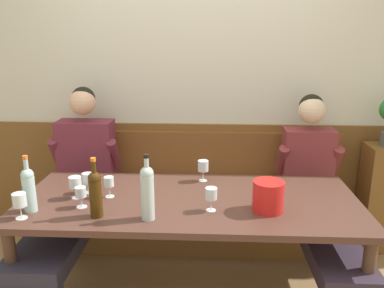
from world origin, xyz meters
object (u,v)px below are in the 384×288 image
wine_glass_center_front (109,183)px  wall_bench (194,213)px  person_left_seat (73,190)px  wine_glass_right_end (81,193)px  wine_glass_left_end (20,201)px  wine_bottle_clear_water (29,188)px  wine_bottle_amber_mid (95,192)px  wine_glass_near_bucket (87,179)px  ice_bucket (268,196)px  dining_table (189,210)px  wine_glass_by_bottle (211,194)px  wine_glass_mid_right (203,167)px  person_right_seat (318,196)px  wine_glass_center_rear (75,183)px  wine_bottle_green_tall (147,191)px

wine_glass_center_front → wall_bench: bearing=54.2°
wall_bench → person_left_seat: size_ratio=1.82×
wine_glass_right_end → wine_glass_left_end: wine_glass_left_end is taller
wine_glass_center_front → wine_bottle_clear_water: bearing=-151.3°
wine_bottle_amber_mid → wine_bottle_clear_water: bearing=172.7°
wine_glass_center_front → wine_glass_left_end: size_ratio=0.89×
wine_glass_near_bucket → wine_glass_center_front: 0.17m
ice_bucket → wine_glass_left_end: 1.41m
wall_bench → dining_table: wall_bench is taller
wine_glass_by_bottle → wine_glass_mid_right: size_ratio=0.95×
person_right_seat → wine_glass_left_end: 1.95m
wine_glass_mid_right → wine_glass_center_rear: wine_glass_mid_right is taller
dining_table → wine_bottle_amber_mid: size_ratio=6.06×
wine_glass_center_front → wine_bottle_green_tall: bearing=-44.9°
dining_table → person_right_seat: bearing=20.0°
wall_bench → person_right_seat: size_ratio=1.84×
person_right_seat → wine_glass_by_bottle: size_ratio=9.25×
wine_glass_by_bottle → wine_glass_mid_right: bearing=96.8°
person_left_seat → wine_glass_center_rear: person_left_seat is taller
wine_glass_mid_right → wine_glass_center_front: bearing=-152.2°
wine_bottle_amber_mid → wine_glass_by_bottle: wine_bottle_amber_mid is taller
wall_bench → dining_table: (0.00, -0.71, 0.37)m
wine_glass_by_bottle → person_right_seat: bearing=32.9°
ice_bucket → wine_glass_center_rear: (-1.19, 0.12, 0.01)m
wall_bench → wine_glass_left_end: (-0.93, -1.03, 0.55)m
person_right_seat → wine_glass_center_front: size_ratio=9.74×
person_left_seat → wine_glass_by_bottle: size_ratio=9.34×
wine_bottle_clear_water → wine_glass_center_front: size_ratio=2.51×
wine_glass_right_end → ice_bucket: bearing=0.4°
wine_glass_by_bottle → wine_glass_mid_right: wine_glass_mid_right is taller
wall_bench → dining_table: size_ratio=1.14×
wine_bottle_green_tall → wine_glass_center_front: bearing=135.1°
person_right_seat → wine_bottle_amber_mid: (-1.41, -0.60, 0.25)m
wine_bottle_green_tall → wine_bottle_clear_water: bearing=174.5°
wine_bottle_green_tall → wine_glass_left_end: (-0.71, -0.03, -0.06)m
wine_bottle_green_tall → wine_glass_by_bottle: 0.38m
ice_bucket → wall_bench: bearing=118.6°
wine_bottle_green_tall → wine_glass_mid_right: size_ratio=2.53×
person_right_seat → dining_table: bearing=-160.0°
wall_bench → wine_glass_right_end: wall_bench is taller
ice_bucket → wine_bottle_clear_water: 1.39m
wine_glass_near_bucket → dining_table: bearing=-5.6°
wall_bench → person_left_seat: person_left_seat is taller
wall_bench → dining_table: bearing=-90.0°
wine_glass_mid_right → wine_glass_center_rear: (-0.80, -0.34, -0.00)m
dining_table → person_left_seat: size_ratio=1.59×
wine_bottle_amber_mid → wine_bottle_clear_water: size_ratio=1.03×
wine_bottle_clear_water → wine_glass_right_end: 0.29m
person_right_seat → wine_glass_by_bottle: 0.93m
dining_table → wine_glass_mid_right: 0.37m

